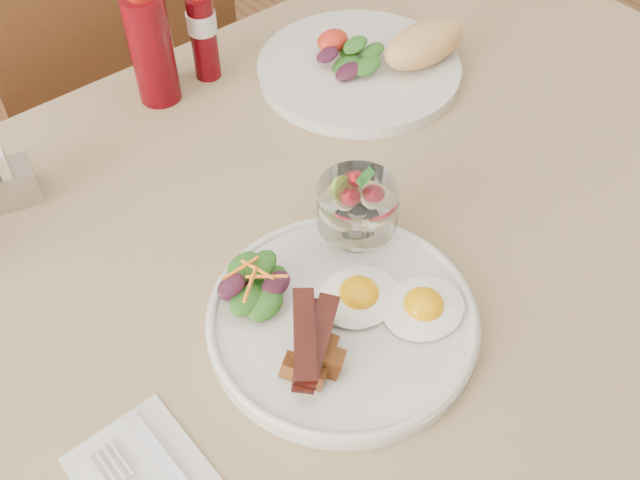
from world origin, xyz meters
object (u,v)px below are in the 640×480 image
Objects in this scene: ketchup_bottle at (151,47)px; main_plate at (342,320)px; second_plate at (374,61)px; table at (348,269)px; chair_far at (114,107)px; hot_sauce_bottle at (203,33)px; fruit_cup at (358,206)px.

main_plate is at bearing -97.47° from ketchup_bottle.
second_plate is at bearing 43.11° from main_plate.
table is 1.43× the size of chair_far.
hot_sauce_bottle is at bearing 141.53° from second_plate.
chair_far is 3.10× the size of second_plate.
second_plate reaches higher than table.
second_plate is (0.33, 0.31, 0.01)m from main_plate.
hot_sauce_bottle is (-0.19, 0.15, 0.05)m from second_plate.
hot_sauce_bottle is (0.06, 0.38, 0.00)m from fruit_cup.
second_plate is at bearing -38.47° from hot_sauce_bottle.
ketchup_bottle reaches higher than table.
ketchup_bottle is at bearing -98.01° from chair_far.
hot_sauce_bottle is (0.04, -0.32, 0.30)m from chair_far.
chair_far is at bearing 115.63° from second_plate.
hot_sauce_bottle is at bearing 84.19° from table.
hot_sauce_bottle reaches higher than main_plate.
ketchup_bottle is (0.06, 0.45, 0.07)m from main_plate.
fruit_cup is at bearing -136.24° from second_plate.
second_plate is at bearing 41.92° from table.
chair_far reaches higher than ketchup_bottle.
table is at bearing -90.00° from chair_far.
table is 0.38m from hot_sauce_bottle.
fruit_cup is at bearing -98.46° from hot_sauce_bottle.
main_plate is at bearing -97.69° from chair_far.
hot_sauce_bottle reaches higher than fruit_cup.
ketchup_bottle is at bearing 97.25° from table.
second_plate is (0.22, 0.20, 0.11)m from table.
ketchup_bottle is 0.08m from hot_sauce_bottle.
table is 0.68m from chair_far.
main_plate is at bearing -136.89° from second_plate.
chair_far is 10.34× the size of fruit_cup.
hot_sauce_bottle is at bearing 72.95° from main_plate.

